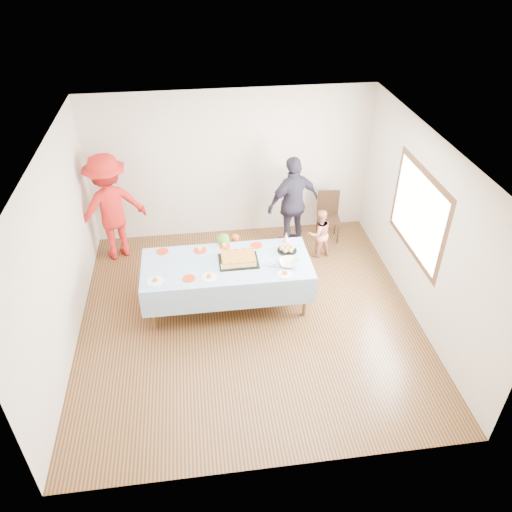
{
  "coord_description": "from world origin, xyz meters",
  "views": [
    {
      "loc": [
        -0.65,
        -5.63,
        5.09
      ],
      "look_at": [
        0.15,
        0.3,
        0.9
      ],
      "focal_mm": 35.0,
      "sensor_mm": 36.0,
      "label": 1
    }
  ],
  "objects_px": {
    "birthday_cake": "(238,259)",
    "party_table": "(227,266)",
    "adult_left": "(110,207)",
    "dining_chair": "(328,213)"
  },
  "relations": [
    {
      "from": "birthday_cake",
      "to": "dining_chair",
      "type": "bearing_deg",
      "value": 42.78
    },
    {
      "from": "birthday_cake",
      "to": "adult_left",
      "type": "distance_m",
      "value": 2.57
    },
    {
      "from": "adult_left",
      "to": "dining_chair",
      "type": "bearing_deg",
      "value": 157.12
    },
    {
      "from": "party_table",
      "to": "birthday_cake",
      "type": "relative_size",
      "value": 4.29
    },
    {
      "from": "birthday_cake",
      "to": "adult_left",
      "type": "relative_size",
      "value": 0.31
    },
    {
      "from": "birthday_cake",
      "to": "dining_chair",
      "type": "distance_m",
      "value": 2.51
    },
    {
      "from": "party_table",
      "to": "dining_chair",
      "type": "distance_m",
      "value": 2.64
    },
    {
      "from": "birthday_cake",
      "to": "party_table",
      "type": "bearing_deg",
      "value": -176.12
    },
    {
      "from": "party_table",
      "to": "dining_chair",
      "type": "bearing_deg",
      "value": 40.32
    },
    {
      "from": "birthday_cake",
      "to": "dining_chair",
      "type": "xyz_separation_m",
      "value": [
        1.83,
        1.69,
        -0.32
      ]
    }
  ]
}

